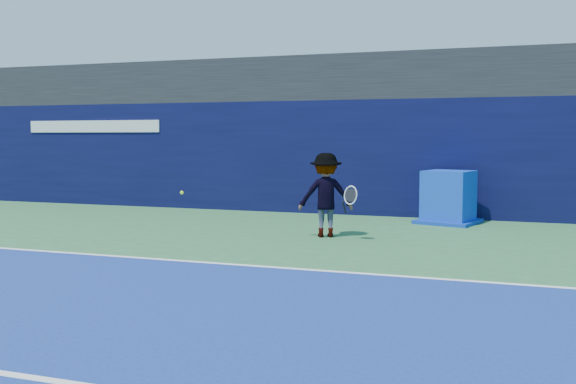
{
  "coord_description": "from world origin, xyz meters",
  "views": [
    {
      "loc": [
        4.73,
        -6.31,
        2.06
      ],
      "look_at": [
        0.8,
        5.2,
        1.0
      ],
      "focal_mm": 40.0,
      "sensor_mm": 36.0,
      "label": 1
    }
  ],
  "objects": [
    {
      "name": "tennis_ball",
      "position": [
        -1.52,
        5.29,
        0.92
      ],
      "size": [
        0.07,
        0.07,
        0.07
      ],
      "color": "#CAF61B",
      "rests_on": "ground"
    },
    {
      "name": "equipment_cart",
      "position": [
        3.45,
        9.24,
        0.57
      ],
      "size": [
        1.6,
        1.6,
        1.25
      ],
      "color": "#0E39C4",
      "rests_on": "ground"
    },
    {
      "name": "baseline",
      "position": [
        0.0,
        3.0,
        0.01
      ],
      "size": [
        24.0,
        0.1,
        0.01
      ],
      "primitive_type": "cube",
      "color": "white",
      "rests_on": "ground"
    },
    {
      "name": "ground",
      "position": [
        0.0,
        0.0,
        0.0
      ],
      "size": [
        80.0,
        80.0,
        0.0
      ],
      "primitive_type": "plane",
      "color": "#2F6A3C",
      "rests_on": "ground"
    },
    {
      "name": "back_wall_assembly",
      "position": [
        -0.0,
        10.5,
        1.5
      ],
      "size": [
        36.0,
        1.03,
        3.0
      ],
      "color": "black",
      "rests_on": "ground"
    },
    {
      "name": "stadium_band",
      "position": [
        0.0,
        11.5,
        3.6
      ],
      "size": [
        36.0,
        3.0,
        1.2
      ],
      "primitive_type": "cube",
      "color": "black",
      "rests_on": "back_wall_assembly"
    },
    {
      "name": "tennis_player",
      "position": [
        1.24,
        6.29,
        0.86
      ],
      "size": [
        1.38,
        0.97,
        1.72
      ],
      "color": "white",
      "rests_on": "ground"
    }
  ]
}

